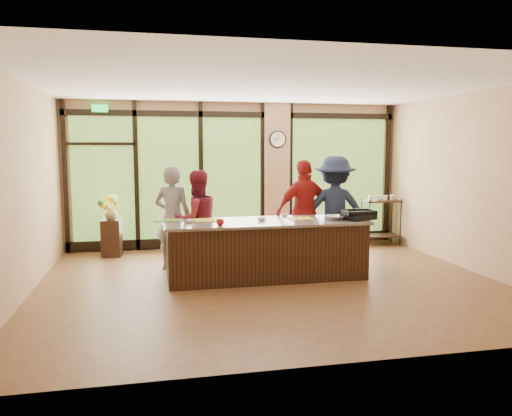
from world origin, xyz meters
name	(u,v)px	position (x,y,z in m)	size (l,w,h in m)	color
floor	(270,282)	(0.00, 0.00, 0.00)	(7.00, 7.00, 0.00)	brown
ceiling	(271,84)	(0.00, 0.00, 3.00)	(7.00, 7.00, 0.00)	white
back_wall	(237,175)	(0.00, 3.00, 1.50)	(7.00, 7.00, 0.00)	tan
left_wall	(22,190)	(-3.50, 0.00, 1.50)	(6.00, 6.00, 0.00)	tan
right_wall	(475,182)	(3.50, 0.00, 1.50)	(6.00, 6.00, 0.00)	tan
window_wall	(245,180)	(0.16, 2.95, 1.39)	(6.90, 0.12, 3.00)	tan
island_base	(266,251)	(0.00, 0.30, 0.44)	(3.10, 1.00, 0.88)	black
countertop	(266,222)	(0.00, 0.30, 0.90)	(3.20, 1.10, 0.04)	gray
wall_clock	(278,139)	(0.85, 2.87, 2.25)	(0.36, 0.04, 0.36)	black
cook_left	(173,218)	(-1.42, 1.16, 0.89)	(0.65, 0.43, 1.78)	slate
cook_midleft	(197,221)	(-1.03, 0.98, 0.85)	(0.83, 0.64, 1.70)	maroon
cook_midright	(305,212)	(0.91, 1.13, 0.93)	(1.09, 0.45, 1.86)	maroon
cook_right	(335,210)	(1.45, 1.07, 0.96)	(1.24, 0.72, 1.93)	#192139
roasting_pan	(359,217)	(1.50, 0.13, 0.96)	(0.48, 0.37, 0.09)	black
mixing_bowl	(336,218)	(1.11, 0.15, 0.96)	(0.30, 0.30, 0.07)	silver
cutting_board_left	(169,220)	(-1.50, 0.64, 0.93)	(0.44, 0.33, 0.01)	#4E8C33
cutting_board_center	(208,220)	(-0.89, 0.54, 0.93)	(0.43, 0.32, 0.01)	#F0F138
cutting_board_right	(301,218)	(0.61, 0.42, 0.93)	(0.37, 0.28, 0.01)	#F0F138
prep_bowl_near	(191,221)	(-1.18, 0.36, 0.94)	(0.15, 0.15, 0.05)	white
prep_bowl_mid	(262,219)	(-0.05, 0.36, 0.94)	(0.14, 0.14, 0.04)	white
prep_bowl_far	(285,215)	(0.44, 0.77, 0.94)	(0.13, 0.13, 0.03)	white
red_ramekin	(220,222)	(-0.77, -0.04, 0.97)	(0.12, 0.12, 0.09)	#AF1111
flower_stand	(112,238)	(-2.53, 2.46, 0.35)	(0.35, 0.35, 0.71)	black
flower_vase	(111,213)	(-2.53, 2.46, 0.84)	(0.26, 0.26, 0.27)	olive
bar_cart	(381,215)	(3.03, 2.46, 0.64)	(0.79, 0.47, 1.06)	black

